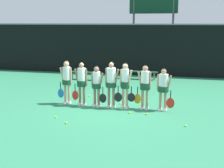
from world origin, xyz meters
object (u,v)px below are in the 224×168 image
object	(u,v)px
bench_far	(140,72)
tennis_ball_3	(130,113)
player_4	(125,82)
tennis_ball_9	(120,103)
player_0	(67,78)
player_1	(81,81)
bench_courtside	(83,73)
tennis_ball_0	(146,114)
player_3	(111,81)
tennis_ball_8	(76,92)
player_2	(97,83)
player_6	(163,86)
tennis_ball_7	(66,123)
scoreboard	(153,12)
tennis_ball_1	(124,99)
tennis_ball_5	(186,126)
tennis_ball_6	(56,117)
tennis_ball_10	(118,99)
player_5	(145,83)
tennis_ball_4	(89,96)
tennis_ball_2	(75,99)

from	to	relation	value
bench_far	tennis_ball_3	size ratio (longest dim) A/B	32.31
player_4	tennis_ball_9	bearing A→B (deg)	127.69
player_0	player_1	size ratio (longest dim) A/B	1.02
bench_courtside	tennis_ball_0	size ratio (longest dim) A/B	26.29
bench_courtside	player_3	bearing A→B (deg)	-58.15
tennis_ball_8	tennis_ball_0	bearing A→B (deg)	-36.06
player_2	player_6	size ratio (longest dim) A/B	1.00
tennis_ball_7	tennis_ball_0	bearing A→B (deg)	33.19
scoreboard	tennis_ball_7	distance (m)	12.54
scoreboard	tennis_ball_7	world-z (taller)	scoreboard
tennis_ball_1	tennis_ball_5	distance (m)	3.99
tennis_ball_6	player_3	bearing A→B (deg)	48.19
player_0	tennis_ball_7	xyz separation A→B (m)	(0.92, -2.42, -1.02)
tennis_ball_1	tennis_ball_10	world-z (taller)	tennis_ball_1
tennis_ball_10	player_5	bearing A→B (deg)	-41.88
player_5	tennis_ball_0	bearing A→B (deg)	-70.15
tennis_ball_4	tennis_ball_6	xyz separation A→B (m)	(-0.17, -3.31, -0.00)
scoreboard	player_4	distance (m)	9.97
player_5	player_2	bearing A→B (deg)	-171.07
bench_far	tennis_ball_7	size ratio (longest dim) A/B	30.31
bench_far	tennis_ball_3	distance (m)	7.00
player_3	tennis_ball_2	xyz separation A→B (m)	(-1.79, 0.73, -1.03)
tennis_ball_0	tennis_ball_1	size ratio (longest dim) A/B	0.98
player_4	tennis_ball_10	xyz separation A→B (m)	(-0.56, 1.25, -1.01)
scoreboard	tennis_ball_0	size ratio (longest dim) A/B	74.36
tennis_ball_5	tennis_ball_10	size ratio (longest dim) A/B	0.99
tennis_ball_2	tennis_ball_6	bearing A→B (deg)	-85.29
tennis_ball_5	tennis_ball_4	bearing A→B (deg)	143.21
bench_courtside	player_2	bearing A→B (deg)	-63.13
bench_courtside	tennis_ball_10	bearing A→B (deg)	-51.46
player_3	tennis_ball_0	distance (m)	1.92
player_0	player_2	bearing A→B (deg)	-0.36
scoreboard	player_3	bearing A→B (deg)	-93.10
tennis_ball_5	tennis_ball_8	bearing A→B (deg)	144.15
tennis_ball_8	tennis_ball_9	xyz separation A→B (m)	(2.48, -1.48, -0.00)
tennis_ball_9	tennis_ball_10	bearing A→B (deg)	110.13
bench_far	player_5	xyz separation A→B (m)	(1.13, -6.23, 0.60)
tennis_ball_4	tennis_ball_8	xyz separation A→B (m)	(-0.82, 0.48, -0.00)
player_1	tennis_ball_9	bearing A→B (deg)	21.74
tennis_ball_0	tennis_ball_6	bearing A→B (deg)	-160.30
player_0	tennis_ball_7	size ratio (longest dim) A/B	25.25
tennis_ball_8	player_6	bearing A→B (deg)	-25.24
player_1	player_2	distance (m)	0.65
player_6	scoreboard	bearing A→B (deg)	110.32
bench_far	tennis_ball_4	bearing A→B (deg)	-104.75
player_6	tennis_ball_1	xyz separation A→B (m)	(-1.76, 1.30, -0.92)
player_2	tennis_ball_10	world-z (taller)	player_2
bench_courtside	player_5	xyz separation A→B (m)	(4.31, -5.34, 0.61)
tennis_ball_1	tennis_ball_3	bearing A→B (deg)	-72.79
player_5	tennis_ball_0	size ratio (longest dim) A/B	25.00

